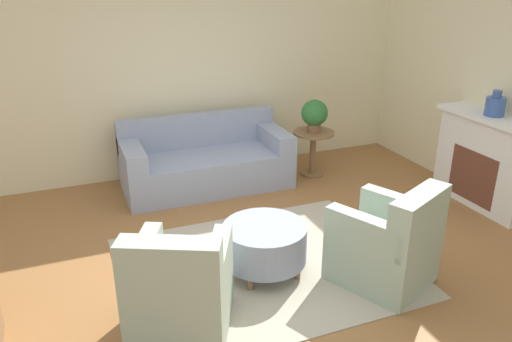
% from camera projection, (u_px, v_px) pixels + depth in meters
% --- Properties ---
extents(ground_plane, '(16.00, 16.00, 0.00)m').
position_uv_depth(ground_plane, '(263.00, 267.00, 4.70)').
color(ground_plane, '#996638').
extents(wall_back, '(9.36, 0.12, 2.80)m').
position_uv_depth(wall_back, '(184.00, 69.00, 6.54)').
color(wall_back, beige).
rests_on(wall_back, ground_plane).
extents(rug, '(2.61, 2.11, 0.01)m').
position_uv_depth(rug, '(263.00, 267.00, 4.70)').
color(rug, '#B2A893').
rests_on(rug, ground_plane).
extents(couch, '(2.08, 0.96, 0.87)m').
position_uv_depth(couch, '(205.00, 162.00, 6.39)').
color(couch, '#8E99B2').
rests_on(couch, ground_plane).
extents(armchair_left, '(0.97, 1.01, 0.93)m').
position_uv_depth(armchair_left, '(180.00, 292.00, 3.71)').
color(armchair_left, '#9EB29E').
rests_on(armchair_left, rug).
extents(armchair_right, '(0.97, 1.01, 0.93)m').
position_uv_depth(armchair_right, '(388.00, 245.00, 4.35)').
color(armchair_right, '#9EB29E').
rests_on(armchair_right, rug).
extents(ottoman_table, '(0.77, 0.77, 0.46)m').
position_uv_depth(ottoman_table, '(265.00, 243.00, 4.53)').
color(ottoman_table, '#8E99B2').
rests_on(ottoman_table, rug).
extents(side_table, '(0.55, 0.55, 0.61)m').
position_uv_depth(side_table, '(313.00, 145.00, 6.68)').
color(side_table, olive).
rests_on(side_table, ground_plane).
extents(fireplace, '(0.44, 1.33, 1.09)m').
position_uv_depth(fireplace, '(487.00, 159.00, 5.77)').
color(fireplace, white).
rests_on(fireplace, ground_plane).
extents(vase_mantel_near, '(0.21, 0.21, 0.29)m').
position_uv_depth(vase_mantel_near, '(495.00, 106.00, 5.52)').
color(vase_mantel_near, '#38569E').
rests_on(vase_mantel_near, fireplace).
extents(potted_plant_on_side_table, '(0.35, 0.35, 0.43)m').
position_uv_depth(potted_plant_on_side_table, '(314.00, 114.00, 6.52)').
color(potted_plant_on_side_table, brown).
rests_on(potted_plant_on_side_table, side_table).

